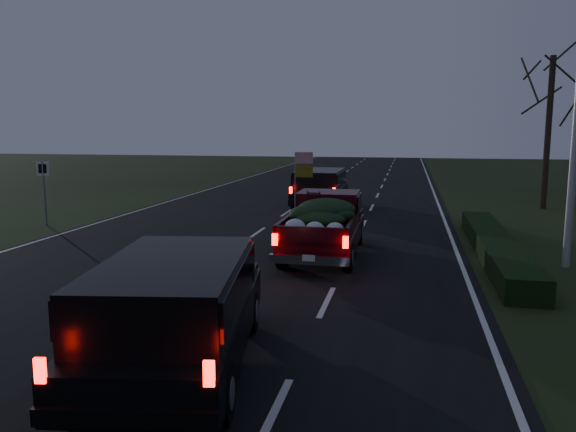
% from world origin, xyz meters
% --- Properties ---
extents(ground, '(120.00, 120.00, 0.00)m').
position_xyz_m(ground, '(0.00, 0.00, 0.00)').
color(ground, black).
rests_on(ground, ground).
extents(road_asphalt, '(14.00, 120.00, 0.02)m').
position_xyz_m(road_asphalt, '(0.00, 0.00, 0.01)').
color(road_asphalt, black).
rests_on(road_asphalt, ground).
extents(hedge_row, '(1.00, 10.00, 0.60)m').
position_xyz_m(hedge_row, '(7.80, 3.00, 0.30)').
color(hedge_row, black).
rests_on(hedge_row, ground).
extents(route_sign, '(0.55, 0.08, 2.50)m').
position_xyz_m(route_sign, '(-8.50, 5.00, 1.66)').
color(route_sign, gray).
rests_on(route_sign, ground).
extents(bare_tree_far, '(3.60, 3.60, 7.00)m').
position_xyz_m(bare_tree_far, '(11.50, 14.00, 5.23)').
color(bare_tree_far, black).
rests_on(bare_tree_far, ground).
extents(pickup_truck, '(2.04, 5.20, 2.71)m').
position_xyz_m(pickup_truck, '(2.86, 2.15, 1.02)').
color(pickup_truck, '#400810').
rests_on(pickup_truck, ground).
extents(lead_suv, '(2.15, 5.09, 1.46)m').
position_xyz_m(lead_suv, '(1.17, 12.16, 1.10)').
color(lead_suv, black).
rests_on(lead_suv, ground).
extents(rear_suv, '(2.92, 5.34, 1.45)m').
position_xyz_m(rear_suv, '(1.82, -6.41, 1.10)').
color(rear_suv, black).
rests_on(rear_suv, ground).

